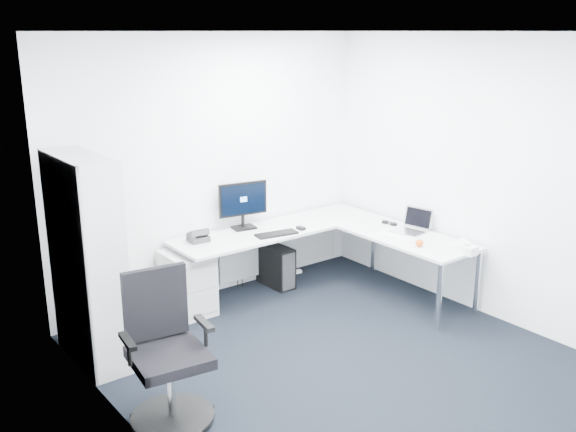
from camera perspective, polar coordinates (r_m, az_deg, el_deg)
ground at (r=5.52m, az=5.56°, el=-13.24°), size 4.20×4.20×0.00m
ceiling at (r=4.82m, az=6.46°, el=16.00°), size 4.20×4.20×0.00m
wall_back at (r=6.64m, az=-6.58°, el=4.27°), size 3.60×0.02×2.70m
wall_left at (r=4.04m, az=-13.01°, el=-3.90°), size 0.02×4.20×2.70m
wall_right at (r=6.35m, az=17.90°, el=3.04°), size 0.02×4.20×2.70m
l_desk at (r=6.67m, az=0.90°, el=-4.55°), size 2.38×1.33×0.70m
drawer_pedestal at (r=6.43m, az=-8.94°, el=-5.90°), size 0.41×0.51×0.62m
bookshelf at (r=5.52m, az=-17.43°, el=-3.83°), size 0.35×0.89×1.77m
task_chair at (r=4.62m, az=-10.52°, el=-11.92°), size 0.69×0.69×1.10m
black_pc_tower at (r=7.05m, az=-1.10°, el=-4.45°), size 0.22×0.47×0.45m
beige_pc_tower at (r=6.23m, az=-12.87°, el=-7.97°), size 0.23×0.44×0.40m
power_strip at (r=7.41m, az=0.09°, el=-5.11°), size 0.32×0.10×0.04m
monitor at (r=6.71m, az=-3.99°, el=0.98°), size 0.56×0.26×0.51m
black_keyboard at (r=6.55m, az=-1.03°, el=-1.60°), size 0.46×0.23×0.02m
mouse at (r=6.73m, az=1.16°, el=-1.09°), size 0.06×0.10×0.03m
desk_phone at (r=6.40m, az=-7.99°, el=-1.68°), size 0.20×0.20×0.13m
laptop at (r=6.70m, az=10.64°, el=-0.52°), size 0.39×0.38×0.24m
white_keyboard at (r=6.56m, az=9.56°, el=-1.85°), size 0.16×0.43×0.01m
headphones at (r=7.00m, az=9.01°, el=-0.55°), size 0.13×0.18×0.04m
orange_fruit at (r=6.32m, az=11.60°, el=-2.38°), size 0.07×0.07×0.07m
tissue_box at (r=6.24m, az=15.40°, el=-2.84°), size 0.13×0.24×0.08m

